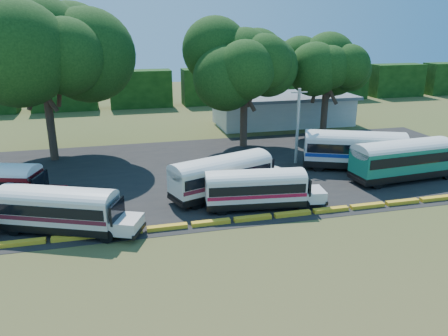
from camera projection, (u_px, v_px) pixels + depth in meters
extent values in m
plane|color=#37521B|center=(192.00, 233.00, 28.69)|extent=(160.00, 160.00, 0.00)
cube|color=black|center=(180.00, 174.00, 39.98)|extent=(64.00, 24.00, 0.02)
cube|color=yellow|center=(23.00, 243.00, 27.15)|extent=(2.70, 0.45, 0.30)
cube|color=yellow|center=(73.00, 237.00, 27.84)|extent=(2.70, 0.45, 0.30)
cube|color=yellow|center=(121.00, 232.00, 28.53)|extent=(2.70, 0.45, 0.30)
cube|color=yellow|center=(167.00, 227.00, 29.22)|extent=(2.70, 0.45, 0.30)
cube|color=yellow|center=(211.00, 223.00, 29.91)|extent=(2.70, 0.45, 0.30)
cube|color=yellow|center=(253.00, 218.00, 30.61)|extent=(2.70, 0.45, 0.30)
cube|color=yellow|center=(293.00, 214.00, 31.30)|extent=(2.70, 0.45, 0.30)
cube|color=yellow|center=(331.00, 210.00, 31.99)|extent=(2.70, 0.45, 0.30)
cube|color=yellow|center=(367.00, 206.00, 32.68)|extent=(2.70, 0.45, 0.30)
cube|color=yellow|center=(402.00, 202.00, 33.37)|extent=(2.70, 0.45, 0.30)
cube|color=yellow|center=(436.00, 199.00, 34.06)|extent=(2.70, 0.45, 0.30)
cube|color=beige|center=(283.00, 111.00, 59.92)|extent=(18.00, 8.00, 3.60)
cube|color=#4E5155|center=(283.00, 96.00, 59.30)|extent=(19.00, 9.00, 0.40)
cube|color=black|center=(64.00, 91.00, 69.22)|extent=(10.00, 4.00, 6.00)
cube|color=black|center=(141.00, 89.00, 71.98)|extent=(10.00, 4.00, 6.00)
cube|color=black|center=(212.00, 86.00, 74.75)|extent=(10.00, 4.00, 6.00)
cube|color=black|center=(278.00, 84.00, 77.52)|extent=(10.00, 4.00, 6.00)
cube|color=black|center=(339.00, 82.00, 80.28)|extent=(10.00, 4.00, 6.00)
cube|color=black|center=(396.00, 80.00, 83.05)|extent=(10.00, 4.00, 6.00)
cylinder|color=black|center=(30.00, 207.00, 31.51)|extent=(1.06, 0.58, 1.02)
cylinder|color=black|center=(43.00, 196.00, 33.57)|extent=(1.06, 0.58, 1.02)
cube|color=maroon|center=(51.00, 196.00, 32.33)|extent=(2.42, 2.69, 0.97)
cube|color=black|center=(40.00, 183.00, 32.06)|extent=(0.85, 2.28, 1.40)
cube|color=black|center=(63.00, 202.00, 32.41)|extent=(0.93, 2.43, 0.31)
cylinder|color=black|center=(106.00, 236.00, 27.32)|extent=(0.96, 0.61, 0.93)
cylinder|color=black|center=(118.00, 223.00, 29.19)|extent=(0.96, 0.61, 0.93)
cylinder|color=black|center=(14.00, 229.00, 28.27)|extent=(0.96, 0.61, 0.93)
cylinder|color=black|center=(31.00, 216.00, 30.14)|extent=(0.96, 0.61, 0.93)
cube|color=black|center=(60.00, 223.00, 28.76)|extent=(7.95, 5.14, 0.51)
cube|color=silver|center=(58.00, 208.00, 28.41)|extent=(7.95, 5.14, 1.71)
cube|color=black|center=(58.00, 205.00, 28.35)|extent=(7.69, 5.07, 0.72)
cube|color=#541524|center=(59.00, 213.00, 28.52)|extent=(7.89, 5.14, 0.28)
ellipsoid|color=silver|center=(56.00, 196.00, 28.14)|extent=(7.95, 5.14, 1.05)
cube|color=silver|center=(127.00, 224.00, 27.98)|extent=(2.35, 2.54, 0.89)
cube|color=black|center=(117.00, 211.00, 27.78)|extent=(0.97, 2.03, 1.28)
cube|color=black|center=(139.00, 230.00, 27.97)|extent=(1.05, 2.17, 0.28)
cube|color=black|center=(8.00, 221.00, 29.35)|extent=(1.05, 2.17, 0.28)
cylinder|color=black|center=(268.00, 185.00, 35.94)|extent=(1.04, 0.61, 1.00)
cylinder|color=black|center=(252.00, 178.00, 37.64)|extent=(1.04, 0.61, 1.00)
cylinder|color=black|center=(196.00, 203.00, 32.32)|extent=(1.04, 0.61, 1.00)
cylinder|color=black|center=(182.00, 194.00, 34.01)|extent=(1.04, 0.61, 1.00)
cube|color=black|center=(221.00, 189.00, 34.66)|extent=(8.60, 5.17, 0.55)
cube|color=white|center=(221.00, 175.00, 34.29)|extent=(8.60, 5.17, 1.84)
cube|color=black|center=(221.00, 172.00, 34.22)|extent=(8.31, 5.11, 0.77)
cube|color=maroon|center=(221.00, 179.00, 34.40)|extent=(8.54, 5.18, 0.30)
ellipsoid|color=silver|center=(221.00, 164.00, 34.00)|extent=(8.60, 5.17, 1.13)
cube|color=white|center=(270.00, 174.00, 37.23)|extent=(2.45, 2.69, 0.95)
cube|color=black|center=(265.00, 164.00, 36.59)|extent=(0.93, 2.22, 1.38)
cube|color=black|center=(278.00, 176.00, 37.81)|extent=(1.01, 2.38, 0.30)
cube|color=black|center=(176.00, 201.00, 32.53)|extent=(1.01, 2.38, 0.30)
cylinder|color=black|center=(304.00, 205.00, 32.08)|extent=(0.92, 0.35, 0.89)
cylinder|color=black|center=(296.00, 195.00, 33.89)|extent=(0.92, 0.35, 0.89)
cylinder|color=black|center=(222.00, 209.00, 31.33)|extent=(0.92, 0.35, 0.89)
cylinder|color=black|center=(219.00, 199.00, 33.13)|extent=(0.92, 0.35, 0.89)
cube|color=black|center=(255.00, 201.00, 32.51)|extent=(7.54, 3.06, 0.49)
cube|color=silver|center=(255.00, 187.00, 32.18)|extent=(7.54, 3.06, 1.64)
cube|color=black|center=(255.00, 185.00, 32.12)|extent=(7.26, 3.08, 0.69)
cube|color=#A51030|center=(255.00, 192.00, 32.28)|extent=(7.47, 3.09, 0.27)
ellipsoid|color=silver|center=(255.00, 177.00, 31.92)|extent=(7.54, 3.06, 1.01)
cube|color=silver|center=(313.00, 195.00, 32.98)|extent=(1.82, 2.14, 0.85)
cube|color=black|center=(306.00, 184.00, 32.64)|extent=(0.37, 2.06, 1.23)
cube|color=black|center=(322.00, 198.00, 33.19)|extent=(0.41, 2.20, 0.27)
cube|color=black|center=(206.00, 204.00, 32.09)|extent=(0.41, 2.20, 0.27)
cylinder|color=black|center=(403.00, 170.00, 39.56)|extent=(1.14, 0.72, 1.11)
cylinder|color=black|center=(397.00, 162.00, 41.79)|extent=(1.14, 0.72, 1.11)
cylinder|color=black|center=(318.00, 166.00, 40.66)|extent=(1.14, 0.72, 1.11)
cylinder|color=black|center=(317.00, 158.00, 42.89)|extent=(1.14, 0.72, 1.11)
cube|color=black|center=(353.00, 162.00, 41.26)|extent=(9.47, 6.10, 0.61)
cube|color=silver|center=(354.00, 148.00, 40.84)|extent=(9.47, 6.10, 2.03)
cube|color=black|center=(354.00, 146.00, 40.77)|extent=(9.16, 6.01, 0.85)
cube|color=navy|center=(353.00, 153.00, 40.97)|extent=(9.40, 6.10, 0.33)
ellipsoid|color=silver|center=(355.00, 138.00, 40.53)|extent=(9.47, 6.10, 1.25)
cube|color=silver|center=(415.00, 161.00, 40.34)|extent=(2.79, 3.03, 1.05)
cube|color=black|center=(408.00, 150.00, 40.11)|extent=(1.15, 2.42, 1.52)
cube|color=black|center=(425.00, 166.00, 40.34)|extent=(1.24, 2.58, 0.33)
cube|color=black|center=(304.00, 161.00, 41.95)|extent=(1.24, 2.58, 0.33)
cylinder|color=black|center=(448.00, 174.00, 38.55)|extent=(1.11, 0.39, 1.09)
cylinder|color=black|center=(429.00, 166.00, 40.65)|extent=(1.11, 0.39, 1.09)
cylinder|color=black|center=(378.00, 183.00, 36.29)|extent=(1.11, 0.39, 1.09)
cylinder|color=black|center=(361.00, 174.00, 38.39)|extent=(1.11, 0.39, 1.09)
cube|color=black|center=(400.00, 173.00, 38.25)|extent=(9.13, 3.44, 0.60)
cube|color=#177C5C|center=(402.00, 159.00, 37.85)|extent=(9.13, 3.44, 2.00)
cube|color=black|center=(402.00, 156.00, 37.77)|extent=(8.78, 3.48, 0.84)
ellipsoid|color=silver|center=(403.00, 148.00, 37.54)|extent=(9.13, 3.44, 1.23)
cube|color=black|center=(445.00, 153.00, 39.27)|extent=(0.37, 2.51, 1.50)
cube|color=black|center=(357.00, 179.00, 36.94)|extent=(0.41, 2.68, 0.33)
cylinder|color=#3B291D|center=(50.00, 121.00, 43.21)|extent=(0.80, 0.80, 7.89)
cylinder|color=#3B291D|center=(60.00, 86.00, 42.84)|extent=(1.39, 2.82, 4.49)
cylinder|color=#3B291D|center=(36.00, 86.00, 42.69)|extent=(2.17, 2.46, 4.49)
cylinder|color=#3B291D|center=(41.00, 89.00, 40.92)|extent=(2.88, 0.93, 4.49)
ellipsoid|color=black|center=(40.00, 42.00, 40.85)|extent=(11.84, 11.84, 8.68)
cylinder|color=#3B291D|center=(244.00, 118.00, 48.45)|extent=(0.80, 0.80, 6.45)
cylinder|color=#3B291D|center=(253.00, 92.00, 48.28)|extent=(1.23, 2.40, 3.71)
cylinder|color=#3B291D|center=(233.00, 92.00, 48.12)|extent=(1.88, 2.12, 3.71)
cylinder|color=#3B291D|center=(245.00, 95.00, 46.35)|extent=(2.44, 0.85, 3.71)
ellipsoid|color=black|center=(245.00, 60.00, 46.49)|extent=(9.21, 9.21, 6.75)
cylinder|color=#3B291D|center=(324.00, 110.00, 53.42)|extent=(0.80, 0.80, 6.22)
cylinder|color=#3B291D|center=(334.00, 87.00, 53.28)|extent=(1.21, 2.33, 3.59)
cylinder|color=#3B291D|center=(315.00, 88.00, 53.13)|extent=(1.83, 2.06, 3.59)
cylinder|color=#3B291D|center=(329.00, 90.00, 51.35)|extent=(2.37, 0.84, 3.59)
ellipsoid|color=black|center=(328.00, 59.00, 51.53)|extent=(8.69, 8.69, 6.38)
cylinder|color=#9A998C|center=(297.00, 127.00, 42.15)|extent=(0.30, 0.30, 7.37)
cube|color=#9A998C|center=(299.00, 92.00, 41.11)|extent=(1.60, 0.12, 0.12)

